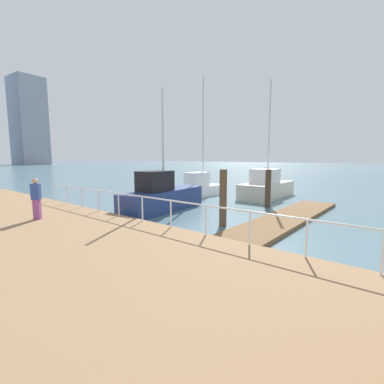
% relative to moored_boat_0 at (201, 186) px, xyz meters
% --- Properties ---
extents(ground_plane, '(300.00, 300.00, 0.00)m').
position_rel_moored_boat_0_xyz_m(ground_plane, '(-6.56, 4.38, -0.79)').
color(ground_plane, slate).
extents(floating_dock, '(11.87, 2.00, 0.18)m').
position_rel_moored_boat_0_xyz_m(floating_dock, '(-4.12, -8.42, -0.70)').
color(floating_dock, brown).
rests_on(floating_dock, ground_plane).
extents(boardwalk_railing, '(0.06, 23.57, 1.08)m').
position_rel_moored_boat_0_xyz_m(boardwalk_railing, '(-9.71, -7.69, 0.45)').
color(boardwalk_railing, white).
rests_on(boardwalk_railing, boardwalk).
extents(dock_piling_0, '(0.35, 0.35, 2.35)m').
position_rel_moored_boat_0_xyz_m(dock_piling_0, '(-1.26, -6.21, 0.38)').
color(dock_piling_0, '#473826').
rests_on(dock_piling_0, ground_plane).
extents(dock_piling_1, '(0.34, 0.34, 2.26)m').
position_rel_moored_boat_0_xyz_m(dock_piling_1, '(3.78, -3.82, 0.34)').
color(dock_piling_1, '#473826').
rests_on(dock_piling_1, ground_plane).
extents(dock_piling_2, '(0.33, 0.33, 2.56)m').
position_rel_moored_boat_0_xyz_m(dock_piling_2, '(-6.98, -6.62, 0.49)').
color(dock_piling_2, brown).
rests_on(dock_piling_2, ground_plane).
extents(moored_boat_0, '(4.17, 1.63, 9.26)m').
position_rel_moored_boat_0_xyz_m(moored_boat_0, '(0.00, 0.00, 0.00)').
color(moored_boat_0, white).
rests_on(moored_boat_0, ground_plane).
extents(moored_boat_1, '(6.22, 2.41, 6.96)m').
position_rel_moored_boat_0_xyz_m(moored_boat_1, '(-6.20, -1.93, 0.06)').
color(moored_boat_1, navy).
rests_on(moored_boat_1, ground_plane).
extents(moored_boat_3, '(6.10, 2.33, 8.83)m').
position_rel_moored_boat_0_xyz_m(moored_boat_3, '(2.64, -4.40, 0.02)').
color(moored_boat_3, beige).
rests_on(moored_boat_3, ground_plane).
extents(pedestrian_1, '(0.40, 0.42, 1.80)m').
position_rel_moored_boat_0_xyz_m(pedestrian_1, '(-12.43, -0.53, 0.55)').
color(pedestrian_1, '#994C8C').
rests_on(pedestrian_1, boardwalk).
extents(skyline_tower_4, '(11.90, 12.95, 36.14)m').
position_rel_moored_boat_0_xyz_m(skyline_tower_4, '(29.38, 114.87, 17.28)').
color(skyline_tower_4, '#8C939E').
rests_on(skyline_tower_4, ground_plane).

